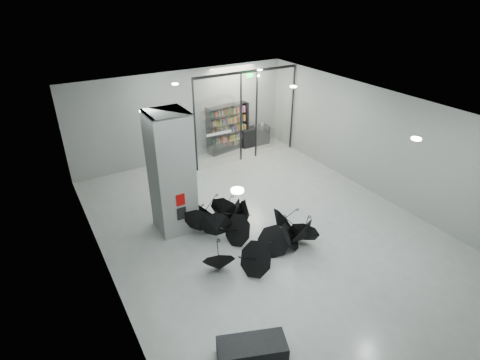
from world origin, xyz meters
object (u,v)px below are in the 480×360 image
bench (252,351)px  bookshelf (228,128)px  column (171,173)px  shop_counter (254,136)px  umbrella_cluster (245,231)px

bench → bookshelf: bearing=84.4°
column → shop_counter: (6.09, 4.72, -1.55)m
column → bench: bearing=-95.0°
umbrella_cluster → column: bearing=131.8°
column → shop_counter: column is taller
column → bookshelf: size_ratio=1.78×
bookshelf → umbrella_cluster: bookshelf is taller
shop_counter → column: bearing=-141.1°
column → bookshelf: (4.61, 4.75, -0.88)m
column → bookshelf: column is taller
bench → shop_counter: size_ratio=1.00×
bench → bookshelf: 11.55m
bench → shop_counter: 12.22m
umbrella_cluster → shop_counter: bearing=55.5°
bench → bookshelf: bookshelf is taller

